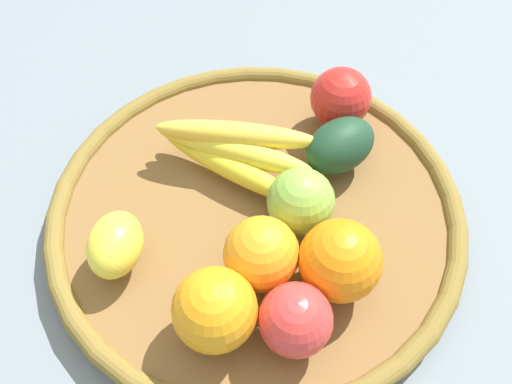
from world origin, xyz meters
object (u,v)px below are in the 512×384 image
object	(u,v)px
orange_1	(340,261)
apple_2	(341,98)
orange_2	(259,254)
orange_0	(215,310)
apple_0	(301,201)
apple_1	(296,320)
lemon_0	(115,245)
banana_bunch	(233,150)
avocado	(340,146)

from	to	relation	value
orange_1	apple_2	bearing A→B (deg)	81.06
apple_2	orange_2	bearing A→B (deg)	-117.92
orange_0	apple_2	xyz separation A→B (m)	(0.15, 0.26, -0.00)
apple_0	orange_1	xyz separation A→B (m)	(0.03, -0.07, 0.00)
orange_2	orange_1	world-z (taller)	orange_1
orange_1	apple_2	size ratio (longest dim) A/B	1.10
apple_1	orange_1	bearing A→B (deg)	48.66
lemon_0	orange_1	world-z (taller)	orange_1
banana_bunch	apple_0	distance (m)	0.10
lemon_0	apple_0	size ratio (longest dim) A/B	1.02
apple_2	apple_1	size ratio (longest dim) A/B	1.08
apple_0	apple_2	xyz separation A→B (m)	(0.06, 0.15, 0.00)
apple_2	apple_1	distance (m)	0.29
banana_bunch	lemon_0	distance (m)	0.17
orange_0	apple_2	distance (m)	0.30
orange_2	banana_bunch	bearing A→B (deg)	98.25
orange_2	orange_1	xyz separation A→B (m)	(0.08, -0.01, 0.00)
banana_bunch	avocado	bearing A→B (deg)	-1.15
avocado	orange_1	bearing A→B (deg)	-99.16
orange_2	apple_2	xyz separation A→B (m)	(0.11, 0.21, -0.00)
lemon_0	avocado	world-z (taller)	avocado
orange_2	orange_1	size ratio (longest dim) A/B	0.92
apple_2	lemon_0	bearing A→B (deg)	-143.97
orange_2	avocado	xyz separation A→B (m)	(0.10, 0.14, -0.01)
lemon_0	apple_2	world-z (taller)	apple_2
apple_0	orange_2	bearing A→B (deg)	-127.61
banana_bunch	apple_0	world-z (taller)	apple_0
apple_0	banana_bunch	bearing A→B (deg)	129.68
orange_2	lemon_0	distance (m)	0.14
banana_bunch	apple_2	xyz separation A→B (m)	(0.13, 0.07, 0.01)
orange_2	avocado	bearing A→B (deg)	54.24
orange_1	apple_2	distance (m)	0.22
orange_1	apple_2	xyz separation A→B (m)	(0.03, 0.22, -0.00)
orange_0	apple_1	distance (m)	0.07
orange_2	apple_0	distance (m)	0.08
apple_2	apple_1	bearing A→B (deg)	-106.61
lemon_0	apple_1	world-z (taller)	apple_1
avocado	apple_2	bearing A→B (deg)	81.53
apple_1	banana_bunch	bearing A→B (deg)	103.14
banana_bunch	lemon_0	bearing A→B (deg)	-136.13
orange_2	apple_0	bearing A→B (deg)	52.39
banana_bunch	apple_2	bearing A→B (deg)	27.09
lemon_0	orange_1	bearing A→B (deg)	-10.08
apple_2	apple_0	bearing A→B (deg)	-113.35
lemon_0	apple_1	xyz separation A→B (m)	(0.17, -0.09, 0.01)
orange_1	apple_1	xyz separation A→B (m)	(-0.05, -0.05, -0.01)
banana_bunch	orange_2	world-z (taller)	orange_2
apple_1	orange_2	bearing A→B (deg)	112.76
orange_2	apple_1	bearing A→B (deg)	-67.24
orange_0	apple_2	world-z (taller)	orange_0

